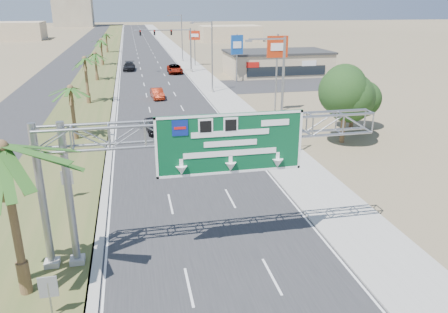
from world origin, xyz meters
TOP-DOWN VIEW (x-y plane):
  - road at (0.00, 110.00)m, footprint 12.00×300.00m
  - sidewalk_right at (8.50, 110.00)m, footprint 4.00×300.00m
  - median_grass at (-10.00, 110.00)m, footprint 7.00×300.00m
  - opposing_road at (-17.00, 110.00)m, footprint 8.00×300.00m
  - sign_gantry at (-1.06, 9.93)m, footprint 16.75×1.24m
  - palm_near at (-9.20, 8.00)m, footprint 5.70×5.70m
  - palm_row_b at (-9.50, 32.00)m, footprint 3.99×3.99m
  - palm_row_c at (-9.50, 48.00)m, footprint 3.99×3.99m
  - palm_row_d at (-9.50, 66.00)m, footprint 3.99×3.99m
  - palm_row_e at (-9.50, 85.00)m, footprint 3.99×3.99m
  - palm_row_f at (-9.50, 110.00)m, footprint 3.99×3.99m
  - streetlight_near at (7.30, 22.00)m, footprint 3.27×0.44m
  - streetlight_mid at (7.30, 52.00)m, footprint 3.27×0.44m
  - streetlight_far at (7.30, 88.00)m, footprint 3.27×0.44m
  - signal_mast at (5.17, 71.97)m, footprint 10.28×0.71m
  - store_building at (22.00, 66.00)m, footprint 18.00×10.00m
  - oak_near at (15.00, 26.00)m, footprint 4.50×4.50m
  - oak_far at (18.00, 30.00)m, footprint 3.50×3.50m
  - median_signback_a at (-7.80, 6.00)m, footprint 0.75×0.08m
  - median_signback_b at (-8.50, 18.00)m, footprint 0.75×0.08m
  - building_distant_left at (-45.00, 160.00)m, footprint 24.00×14.00m
  - building_distant_right at (30.00, 140.00)m, footprint 20.00×12.00m
  - car_left_lane at (-2.00, 33.00)m, footprint 2.28×4.47m
  - car_mid_lane at (-0.62, 49.41)m, footprint 1.82×4.35m
  - car_right_lane at (4.07, 71.55)m, footprint 2.72×5.74m
  - car_far at (-4.17, 76.85)m, footprint 2.48×5.47m
  - pole_sign_red_near at (12.43, 38.11)m, footprint 2.40×0.37m
  - pole_sign_blue at (13.00, 59.79)m, footprint 2.02×0.62m
  - pole_sign_red_far at (9.19, 80.51)m, footprint 2.20×0.85m

SIDE VIEW (x-z plane):
  - road at x=0.00m, z-range 0.00..0.02m
  - opposing_road at x=-17.00m, z-range 0.00..0.02m
  - sidewalk_right at x=8.50m, z-range 0.00..0.10m
  - median_grass at x=-10.00m, z-range 0.00..0.12m
  - car_mid_lane at x=-0.62m, z-range 0.00..1.40m
  - car_left_lane at x=-2.00m, z-range 0.00..1.46m
  - car_far at x=-4.17m, z-range 0.00..1.55m
  - car_right_lane at x=4.07m, z-range 0.00..1.58m
  - median_signback_a at x=-7.80m, z-range 0.41..2.49m
  - median_signback_b at x=-8.50m, z-range 0.41..2.49m
  - store_building at x=22.00m, z-range 0.00..4.00m
  - building_distant_right at x=30.00m, z-range 0.00..5.00m
  - building_distant_left at x=-45.00m, z-range 0.00..6.00m
  - oak_far at x=18.00m, z-range 1.02..6.62m
  - palm_row_d at x=-9.50m, z-range 1.69..7.14m
  - oak_near at x=15.00m, z-range 1.13..7.93m
  - streetlight_near at x=7.30m, z-range -0.31..9.69m
  - streetlight_mid at x=7.30m, z-range -0.31..9.69m
  - streetlight_far at x=7.30m, z-range -0.31..9.69m
  - palm_row_f at x=-9.50m, z-range 1.83..7.58m
  - signal_mast at x=5.17m, z-range 0.85..8.85m
  - palm_row_b at x=-9.50m, z-range 1.93..7.87m
  - palm_row_e at x=-9.50m, z-range 2.02..8.16m
  - pole_sign_red_far at x=9.19m, z-range 2.03..9.26m
  - palm_row_c at x=-9.50m, z-range 2.29..9.04m
  - pole_sign_blue at x=13.00m, z-range 1.85..9.56m
  - sign_gantry at x=-1.06m, z-range 2.31..9.81m
  - palm_near at x=-9.20m, z-range 2.76..11.11m
  - pole_sign_red_near at x=12.43m, z-range 2.61..11.71m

